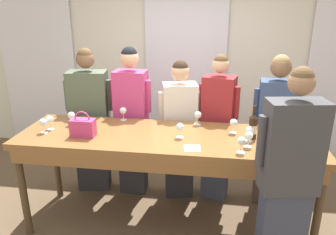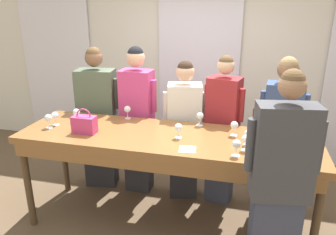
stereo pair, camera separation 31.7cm
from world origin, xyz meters
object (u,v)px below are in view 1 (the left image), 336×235
object	(u,v)px
handbag	(83,127)
guest_pink_top	(132,121)
wine_glass_by_bottle	(71,116)
host_pouring	(287,184)
wine_glass_front_mid	(198,115)
wine_glass_near_host	(249,136)
wine_glass_back_right	(241,142)
guest_striped_shirt	(217,128)
wine_glass_center_mid	(180,127)
guest_olive_jacket	(90,121)
wine_glass_front_right	(50,120)
wine_glass_back_mid	(43,123)
wine_glass_back_left	(249,131)
wine_glass_center_left	(234,123)
guest_cream_sweater	(179,130)
wine_glass_center_right	(261,140)
guest_navy_coat	(274,130)
wine_bottle	(253,126)
tasting_bar	(166,144)
wine_glass_front_left	(123,111)

from	to	relation	value
handbag	guest_pink_top	xyz separation A→B (m)	(0.28, 0.74, -0.19)
wine_glass_by_bottle	host_pouring	world-z (taller)	host_pouring
wine_glass_front_mid	wine_glass_near_host	distance (m)	0.69
wine_glass_back_right	guest_striped_shirt	bearing A→B (deg)	101.76
wine_glass_by_bottle	guest_pink_top	size ratio (longest dim) A/B	0.08
wine_glass_center_mid	guest_olive_jacket	world-z (taller)	guest_olive_jacket
wine_glass_center_mid	wine_glass_by_bottle	distance (m)	1.16
wine_glass_front_right	host_pouring	size ratio (longest dim) A/B	0.08
wine_glass_back_mid	wine_glass_back_left	bearing A→B (deg)	1.90
handbag	wine_glass_center_mid	bearing A→B (deg)	5.82
wine_glass_center_left	guest_cream_sweater	xyz separation A→B (m)	(-0.58, 0.46, -0.28)
wine_glass_near_host	host_pouring	xyz separation A→B (m)	(0.26, -0.46, -0.18)
wine_glass_center_right	guest_navy_coat	bearing A→B (deg)	73.15
wine_glass_back_left	host_pouring	bearing A→B (deg)	-67.61
wine_glass_front_mid	guest_cream_sweater	bearing A→B (deg)	128.10
wine_glass_center_right	wine_glass_back_left	distance (m)	0.21
wine_bottle	guest_olive_jacket	bearing A→B (deg)	162.59
host_pouring	tasting_bar	bearing A→B (deg)	149.01
wine_glass_center_left	guest_striped_shirt	size ratio (longest dim) A/B	0.08
wine_bottle	wine_glass_back_right	size ratio (longest dim) A/B	2.19
wine_glass_back_right	guest_olive_jacket	size ratio (longest dim) A/B	0.08
wine_glass_center_right	wine_glass_back_right	xyz separation A→B (m)	(-0.17, -0.06, -0.00)
tasting_bar	guest_pink_top	world-z (taller)	guest_pink_top
guest_navy_coat	guest_cream_sweater	bearing A→B (deg)	-180.00
wine_glass_center_mid	guest_olive_jacket	xyz separation A→B (m)	(-1.14, 0.65, -0.23)
wine_glass_center_mid	wine_glass_center_right	world-z (taller)	same
wine_glass_near_host	guest_cream_sweater	bearing A→B (deg)	131.61
guest_cream_sweater	guest_navy_coat	size ratio (longest dim) A/B	0.95
wine_glass_back_mid	guest_olive_jacket	bearing A→B (deg)	75.23
handbag	guest_olive_jacket	world-z (taller)	guest_olive_jacket
wine_glass_front_mid	guest_olive_jacket	world-z (taller)	guest_olive_jacket
wine_glass_center_left	wine_glass_back_right	size ratio (longest dim) A/B	1.00
wine_glass_near_host	wine_glass_front_left	bearing A→B (deg)	157.55
guest_olive_jacket	guest_cream_sweater	size ratio (longest dim) A/B	1.07
handbag	wine_glass_by_bottle	xyz separation A→B (m)	(-0.23, 0.27, 0.01)
wine_glass_center_left	wine_glass_center_right	world-z (taller)	same
wine_glass_front_left	guest_cream_sweater	distance (m)	0.70
wine_glass_back_mid	handbag	bearing A→B (deg)	-3.92
guest_striped_shirt	wine_glass_front_mid	bearing A→B (deg)	-127.34
wine_glass_near_host	guest_navy_coat	world-z (taller)	guest_navy_coat
wine_glass_back_mid	wine_glass_front_right	bearing A→B (deg)	76.75
wine_glass_near_host	wine_glass_by_bottle	distance (m)	1.79
wine_glass_back_left	guest_pink_top	distance (m)	1.44
guest_olive_jacket	host_pouring	size ratio (longest dim) A/B	0.96
wine_glass_by_bottle	wine_glass_near_host	bearing A→B (deg)	-9.65
wine_glass_center_right	guest_navy_coat	world-z (taller)	guest_navy_coat
guest_pink_top	host_pouring	xyz separation A→B (m)	(1.51, -1.24, 0.01)
guest_striped_shirt	guest_cream_sweater	bearing A→B (deg)	-180.00
handbag	wine_glass_back_mid	size ratio (longest dim) A/B	1.73
wine_glass_back_mid	wine_bottle	bearing A→B (deg)	4.20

